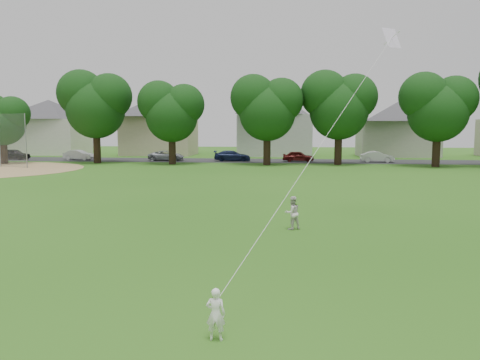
# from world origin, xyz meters

# --- Properties ---
(ground) EXTENTS (160.00, 160.00, 0.00)m
(ground) POSITION_xyz_m (0.00, 0.00, 0.00)
(ground) COLOR #275C15
(ground) RESTS_ON ground
(street) EXTENTS (90.00, 7.00, 0.01)m
(street) POSITION_xyz_m (0.00, 42.00, 0.01)
(street) COLOR #2D2D30
(street) RESTS_ON ground
(toddler) EXTENTS (0.36, 0.24, 0.98)m
(toddler) POSITION_xyz_m (0.66, -3.55, 0.49)
(toddler) COLOR white
(toddler) RESTS_ON ground
(older_boy) EXTENTS (0.77, 0.73, 1.26)m
(older_boy) POSITION_xyz_m (2.08, 5.90, 0.63)
(older_boy) COLOR silver
(older_boy) RESTS_ON ground
(kite) EXTENTS (3.23, 6.63, 15.14)m
(kite) POSITION_xyz_m (3.38, 2.64, 4.11)
(kite) COLOR white
(kite) RESTS_ON ground
(tree_row) EXTENTS (84.53, 8.71, 11.53)m
(tree_row) POSITION_xyz_m (3.58, 35.99, 6.61)
(tree_row) COLOR black
(tree_row) RESTS_ON ground
(parked_cars) EXTENTS (46.04, 2.13, 1.27)m
(parked_cars) POSITION_xyz_m (-9.85, 41.00, 0.61)
(parked_cars) COLOR black
(parked_cars) RESTS_ON ground
(house_row) EXTENTS (77.84, 14.20, 10.07)m
(house_row) POSITION_xyz_m (-0.18, 52.00, 4.88)
(house_row) COLOR silver
(house_row) RESTS_ON ground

